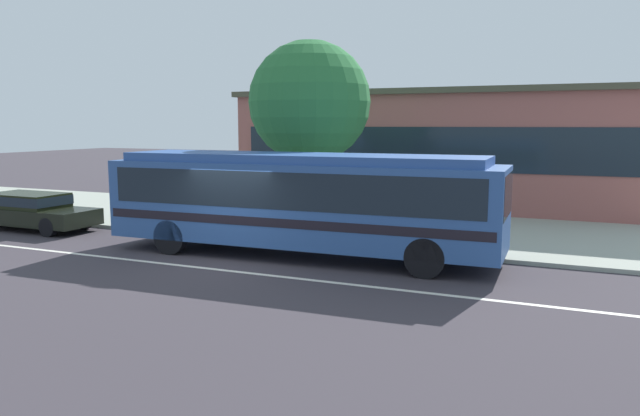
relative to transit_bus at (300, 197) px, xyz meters
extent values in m
plane|color=#39333A|center=(-1.47, -1.49, -1.68)|extent=(120.00, 120.00, 0.00)
cube|color=#999F92|center=(-1.47, 5.35, -1.62)|extent=(60.00, 8.00, 0.12)
cube|color=silver|center=(-1.47, -2.29, -1.68)|extent=(56.00, 0.16, 0.01)
cube|color=#2E5393|center=(-0.02, 0.00, -0.14)|extent=(11.21, 2.84, 2.23)
cube|color=#2C5094|center=(-0.02, 0.00, 1.09)|extent=(10.31, 2.51, 0.24)
cube|color=#19232D|center=(-0.02, 0.00, 0.30)|extent=(10.54, 2.84, 0.98)
cube|color=black|center=(-0.02, 0.00, -0.54)|extent=(10.99, 2.86, 0.24)
cube|color=#19232D|center=(5.50, 0.16, 0.30)|extent=(0.19, 2.21, 1.07)
cylinder|color=black|center=(3.74, 1.23, -1.18)|extent=(1.01, 0.31, 1.00)
cylinder|color=black|center=(3.80, -1.00, -1.18)|extent=(1.01, 0.31, 1.00)
cylinder|color=black|center=(-3.61, 1.01, -1.18)|extent=(1.01, 0.31, 1.00)
cylinder|color=black|center=(-3.55, -1.22, -1.18)|extent=(1.01, 0.31, 1.00)
cube|color=black|center=(-10.53, 0.17, -1.17)|extent=(4.78, 1.81, 0.55)
cube|color=black|center=(-10.77, 0.17, -0.64)|extent=(2.68, 1.59, 0.50)
cube|color=#19232D|center=(-10.77, 0.17, -0.62)|extent=(2.73, 1.61, 0.32)
cylinder|color=black|center=(-8.95, 0.95, -1.36)|extent=(0.64, 0.22, 0.64)
cylinder|color=black|center=(-8.96, -0.63, -1.36)|extent=(0.64, 0.22, 0.64)
cylinder|color=black|center=(-12.10, 0.96, -1.36)|extent=(0.64, 0.22, 0.64)
cylinder|color=#353139|center=(2.88, 2.24, -1.16)|extent=(0.14, 0.14, 0.81)
cylinder|color=#353139|center=(3.04, 2.22, -1.16)|extent=(0.14, 0.14, 0.81)
cylinder|color=#A350A2|center=(2.96, 2.23, -0.43)|extent=(0.38, 0.38, 0.64)
sphere|color=tan|center=(2.96, 2.23, -0.01)|extent=(0.20, 0.20, 0.20)
cylinder|color=gray|center=(5.27, 2.03, -0.44)|extent=(0.08, 0.08, 2.24)
cube|color=yellow|center=(5.27, 2.03, 0.48)|extent=(0.06, 0.44, 0.56)
cylinder|color=brown|center=(-1.53, 4.01, -0.12)|extent=(0.27, 0.27, 2.88)
sphere|color=#2A6D37|center=(-1.53, 4.01, 2.78)|extent=(4.18, 4.18, 4.18)
cube|color=#97554F|center=(1.19, 12.54, 0.78)|extent=(17.32, 6.88, 4.92)
cube|color=#19232D|center=(1.19, 9.08, 1.03)|extent=(15.93, 0.04, 1.77)
cube|color=#474535|center=(1.19, 12.54, 3.36)|extent=(17.72, 7.28, 0.24)
camera|label=1|loc=(7.17, -15.15, 2.03)|focal=33.95mm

